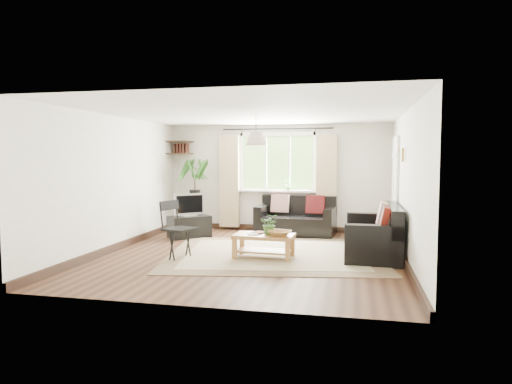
% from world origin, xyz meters
% --- Properties ---
extents(floor, '(5.50, 5.50, 0.00)m').
position_xyz_m(floor, '(0.00, 0.00, 0.00)').
color(floor, black).
rests_on(floor, ground).
extents(ceiling, '(5.50, 5.50, 0.00)m').
position_xyz_m(ceiling, '(0.00, 0.00, 2.40)').
color(ceiling, white).
rests_on(ceiling, floor).
extents(wall_back, '(5.00, 0.02, 2.40)m').
position_xyz_m(wall_back, '(0.00, 2.75, 1.20)').
color(wall_back, beige).
rests_on(wall_back, floor).
extents(wall_front, '(5.00, 0.02, 2.40)m').
position_xyz_m(wall_front, '(0.00, -2.75, 1.20)').
color(wall_front, beige).
rests_on(wall_front, floor).
extents(wall_left, '(0.02, 5.50, 2.40)m').
position_xyz_m(wall_left, '(-2.50, 0.00, 1.20)').
color(wall_left, beige).
rests_on(wall_left, floor).
extents(wall_right, '(0.02, 5.50, 2.40)m').
position_xyz_m(wall_right, '(2.50, 0.00, 1.20)').
color(wall_right, beige).
rests_on(wall_right, floor).
extents(rug, '(3.99, 3.58, 0.02)m').
position_xyz_m(rug, '(0.37, 0.17, 0.01)').
color(rug, beige).
rests_on(rug, floor).
extents(window, '(2.50, 0.16, 2.16)m').
position_xyz_m(window, '(0.00, 2.71, 1.55)').
color(window, white).
rests_on(window, wall_back).
extents(door, '(0.06, 0.96, 2.06)m').
position_xyz_m(door, '(2.47, 1.70, 1.00)').
color(door, silver).
rests_on(door, wall_right).
extents(corner_shelf, '(0.50, 0.50, 0.34)m').
position_xyz_m(corner_shelf, '(-2.25, 2.50, 1.89)').
color(corner_shelf, black).
rests_on(corner_shelf, wall_back).
extents(pendant_lamp, '(0.36, 0.36, 0.54)m').
position_xyz_m(pendant_lamp, '(0.00, 0.40, 2.05)').
color(pendant_lamp, beige).
rests_on(pendant_lamp, ceiling).
extents(wall_sconce, '(0.12, 0.12, 0.28)m').
position_xyz_m(wall_sconce, '(2.43, 0.30, 1.74)').
color(wall_sconce, beige).
rests_on(wall_sconce, wall_right).
extents(sofa_back, '(1.74, 0.99, 0.78)m').
position_xyz_m(sofa_back, '(0.47, 2.27, 0.39)').
color(sofa_back, black).
rests_on(sofa_back, floor).
extents(sofa_right, '(1.75, 0.89, 0.82)m').
position_xyz_m(sofa_right, '(2.00, 0.40, 0.41)').
color(sofa_right, black).
rests_on(sofa_right, floor).
extents(coffee_table, '(1.00, 0.58, 0.40)m').
position_xyz_m(coffee_table, '(0.26, -0.18, 0.20)').
color(coffee_table, brown).
rests_on(coffee_table, floor).
extents(table_plant, '(0.33, 0.29, 0.34)m').
position_xyz_m(table_plant, '(0.35, -0.14, 0.57)').
color(table_plant, '#366127').
rests_on(table_plant, coffee_table).
extents(bowl, '(0.45, 0.45, 0.09)m').
position_xyz_m(bowl, '(0.54, -0.28, 0.44)').
color(bowl, olive).
rests_on(bowl, coffee_table).
extents(book_a, '(0.23, 0.27, 0.02)m').
position_xyz_m(book_a, '(0.00, -0.26, 0.41)').
color(book_a, silver).
rests_on(book_a, coffee_table).
extents(book_b, '(0.26, 0.29, 0.02)m').
position_xyz_m(book_b, '(0.07, -0.06, 0.41)').
color(book_b, brown).
rests_on(book_b, coffee_table).
extents(tv_stand, '(0.93, 0.91, 0.45)m').
position_xyz_m(tv_stand, '(-1.65, 1.46, 0.22)').
color(tv_stand, black).
rests_on(tv_stand, floor).
extents(tv, '(0.62, 0.59, 0.49)m').
position_xyz_m(tv, '(-1.65, 1.46, 0.69)').
color(tv, '#A5A5AA').
rests_on(tv, tv_stand).
extents(palm_stand, '(0.81, 0.81, 1.64)m').
position_xyz_m(palm_stand, '(-1.85, 2.37, 0.82)').
color(palm_stand, black).
rests_on(palm_stand, floor).
extents(folding_chair, '(0.63, 0.63, 0.95)m').
position_xyz_m(folding_chair, '(-1.08, -0.50, 0.47)').
color(folding_chair, black).
rests_on(folding_chair, floor).
extents(sill_plant, '(0.14, 0.10, 0.27)m').
position_xyz_m(sill_plant, '(0.25, 2.63, 1.06)').
color(sill_plant, '#2D6023').
rests_on(sill_plant, window).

